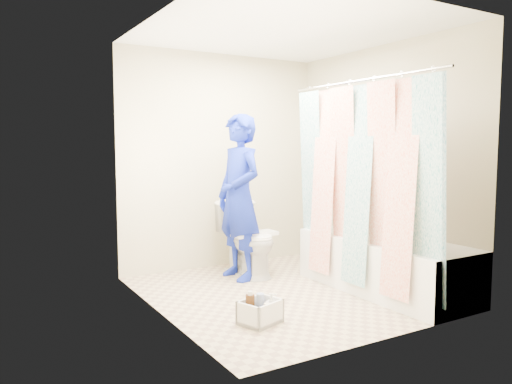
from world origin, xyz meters
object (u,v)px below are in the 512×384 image
toilet (248,238)px  plumber (239,197)px  cleaning_caddy (261,312)px  bathtub (384,263)px

toilet → plumber: 0.49m
cleaning_caddy → plumber: bearing=50.5°
toilet → cleaning_caddy: bearing=-116.8°
bathtub → cleaning_caddy: bathtub is taller
bathtub → toilet: toilet is taller
plumber → toilet: bearing=113.1°
bathtub → cleaning_caddy: (-1.45, -0.14, -0.18)m
bathtub → cleaning_caddy: 1.47m
bathtub → plumber: (-0.96, 1.11, 0.58)m
toilet → cleaning_caddy: (-0.65, -1.33, -0.30)m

